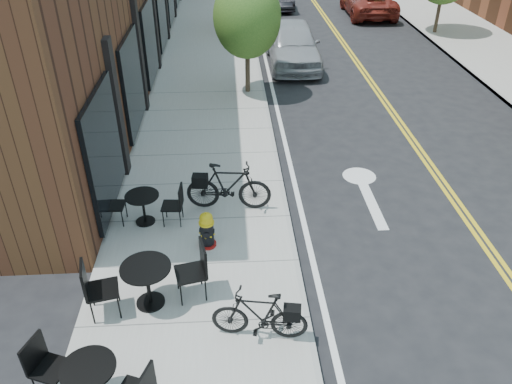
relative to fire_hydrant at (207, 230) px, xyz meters
name	(u,v)px	position (x,y,z in m)	size (l,w,h in m)	color
ground	(298,264)	(1.80, -0.57, -0.51)	(120.00, 120.00, 0.00)	black
sidewalk_near	(208,83)	(-0.20, 9.43, -0.45)	(4.00, 70.00, 0.12)	#9E9B93
tree_near_a	(247,18)	(1.20, 8.43, 2.10)	(2.20, 2.20, 3.81)	#382B1E
fire_hydrant	(207,230)	(0.00, 0.00, 0.00)	(0.41, 0.41, 0.82)	maroon
bicycle_left	(259,315)	(0.90, -2.42, 0.08)	(0.44, 1.57, 0.94)	black
bicycle_right	(229,187)	(0.46, 1.32, 0.18)	(0.54, 1.90, 1.14)	black
bistro_set_a	(91,379)	(-1.53, -3.49, 0.10)	(1.83, 1.06, 0.97)	black
bistro_set_b	(147,280)	(-0.98, -1.57, 0.16)	(2.07, 1.04, 1.09)	black
bistro_set_c	(143,205)	(-1.38, 0.89, 0.07)	(1.69, 0.77, 0.90)	black
parked_car_a	(293,44)	(3.13, 11.53, 0.32)	(1.95, 4.85, 1.65)	#96989D
parked_car_far	(368,2)	(8.10, 19.33, 0.19)	(2.33, 5.05, 1.40)	maroon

